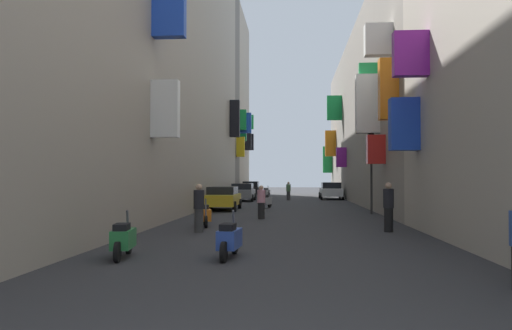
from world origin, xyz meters
The scene contains 20 objects.
ground_plane centered at (0.00, 30.00, 0.00)m, with size 140.00×140.00×0.00m, color #2D2D30.
building_left_near centered at (-8.00, 22.39, 10.04)m, with size 7.26×44.77×20.08m.
building_left_mid_a centered at (-7.98, 46.75, 10.70)m, with size 7.25×3.96×21.44m.
building_left_mid_b centered at (-7.99, 54.37, 9.96)m, with size 6.80×11.27×19.93m.
building_right_mid_a centered at (7.97, 22.38, 7.81)m, with size 7.26×7.17×15.65m.
building_right_mid_b centered at (7.99, 42.99, 6.69)m, with size 7.40×34.04×13.38m.
parked_car_yellow centered at (-3.83, 27.73, 0.74)m, with size 1.99×4.42×1.39m.
parked_car_white centered at (3.77, 43.50, 0.79)m, with size 2.02×4.13×1.51m.
parked_car_grey centered at (-3.80, 39.76, 0.77)m, with size 2.03×4.21×1.45m.
parked_car_black centered at (-3.85, 48.79, 0.81)m, with size 1.89×4.05×1.56m.
scooter_blue centered at (-1.12, 9.48, 0.46)m, with size 0.52×1.84×1.13m.
scooter_white centered at (-2.33, 49.98, 0.46)m, with size 0.79×1.71×1.13m.
scooter_green centered at (-3.68, 9.31, 0.46)m, with size 0.58×1.85×1.13m.
scooter_silver centered at (-1.32, 29.73, 0.46)m, with size 0.75×1.90×1.13m.
scooter_orange centered at (-3.09, 17.36, 0.46)m, with size 0.68×1.78×1.13m.
pedestrian_near_left centered at (-2.93, 15.21, 0.86)m, with size 0.54×0.54×1.72m.
pedestrian_near_right centered at (3.82, 15.85, 0.89)m, with size 0.51×0.51×1.77m.
pedestrian_mid_street centered at (0.00, 41.06, 0.78)m, with size 0.44×0.44×1.58m.
pedestrian_far_away centered at (-1.09, 21.31, 0.78)m, with size 0.53×0.53×1.57m.
traffic_light_near_corner centered at (4.57, 24.88, 3.04)m, with size 0.26×0.34×4.49m.
Camera 1 is at (0.42, -2.91, 1.95)m, focal length 36.16 mm.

